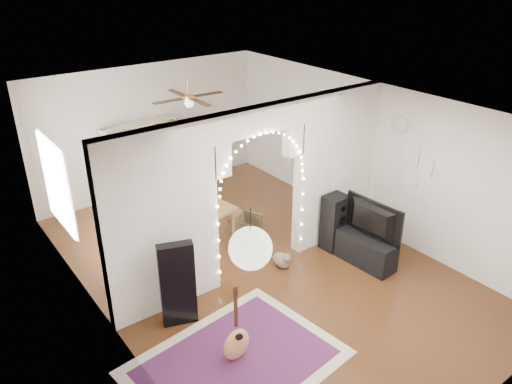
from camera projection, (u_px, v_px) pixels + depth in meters
floor at (258, 266)px, 8.22m from camera, size 7.50×7.50×0.00m
ceiling at (258, 106)px, 7.06m from camera, size 5.00×7.50×0.02m
wall_back at (149, 130)px, 10.35m from camera, size 5.00×0.02×2.70m
wall_front at (486, 323)px, 4.93m from camera, size 5.00×0.02×2.70m
wall_left at (100, 243)px, 6.29m from camera, size 0.02×7.50×2.70m
wall_right at (369, 156)px, 8.99m from camera, size 0.02×7.50×2.70m
divider_wall at (258, 188)px, 7.61m from camera, size 5.00×0.20×2.70m
fairy_lights at (263, 183)px, 7.46m from camera, size 1.64×0.04×1.60m
window at (56, 184)px, 7.54m from camera, size 0.04×1.20×1.40m
wall_clock at (400, 125)px, 8.23m from camera, size 0.03×0.31×0.31m
picture_frames at (415, 166)px, 8.20m from camera, size 0.02×0.50×0.70m
paper_lantern at (250, 248)px, 4.49m from camera, size 0.40×0.40×0.40m
ceiling_fan at (189, 97)px, 8.63m from camera, size 1.10×1.10×0.30m
area_rug at (236, 362)px, 6.27m from camera, size 2.71×2.15×0.02m
guitar_case at (178, 284)px, 6.71m from camera, size 0.51×0.31×1.26m
acoustic_guitar at (236, 333)px, 6.16m from camera, size 0.40×0.25×0.95m
tabby_cat at (282, 260)px, 8.13m from camera, size 0.26×0.52×0.34m
floor_speaker at (334, 222)px, 8.53m from camera, size 0.40×0.36×1.00m
media_console at (366, 250)px, 8.18m from camera, size 0.46×1.02×0.50m
tv at (369, 221)px, 7.94m from camera, size 0.21×1.08×0.62m
bookcase at (143, 161)px, 10.24m from camera, size 1.62×0.77×1.61m
dining_table at (197, 216)px, 8.36m from camera, size 1.31×0.98×0.76m
flower_vase at (197, 207)px, 8.28m from camera, size 0.21×0.21×0.19m
dining_chair_left at (183, 209)px, 9.55m from camera, size 0.60×0.61×0.46m
dining_chair_right at (246, 227)px, 8.96m from camera, size 0.61×0.62×0.43m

